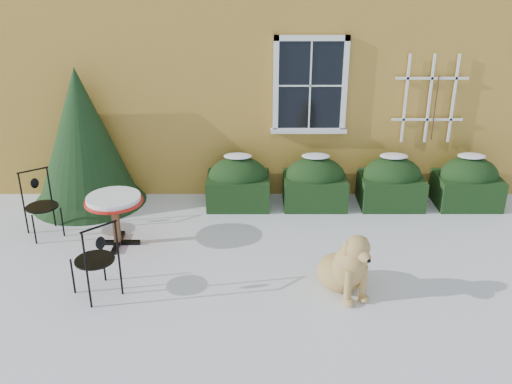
{
  "coord_description": "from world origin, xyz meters",
  "views": [
    {
      "loc": [
        -0.01,
        -6.39,
        4.08
      ],
      "look_at": [
        0.0,
        1.0,
        0.9
      ],
      "focal_mm": 40.0,
      "sensor_mm": 36.0,
      "label": 1
    }
  ],
  "objects_px": {
    "dog": "(347,267)",
    "patio_chair_far": "(41,204)",
    "patio_chair_near": "(96,259)",
    "bistro_table": "(114,205)",
    "evergreen_shrub": "(84,150)"
  },
  "relations": [
    {
      "from": "evergreen_shrub",
      "to": "patio_chair_far",
      "type": "xyz_separation_m",
      "value": [
        -0.38,
        -1.2,
        -0.44
      ]
    },
    {
      "from": "bistro_table",
      "to": "dog",
      "type": "xyz_separation_m",
      "value": [
        3.2,
        -1.29,
        -0.28
      ]
    },
    {
      "from": "bistro_table",
      "to": "patio_chair_far",
      "type": "relative_size",
      "value": 0.83
    },
    {
      "from": "patio_chair_near",
      "to": "patio_chair_far",
      "type": "bearing_deg",
      "value": -95.66
    },
    {
      "from": "bistro_table",
      "to": "dog",
      "type": "relative_size",
      "value": 0.82
    },
    {
      "from": "patio_chair_near",
      "to": "evergreen_shrub",
      "type": "bearing_deg",
      "value": -115.42
    },
    {
      "from": "bistro_table",
      "to": "patio_chair_far",
      "type": "xyz_separation_m",
      "value": [
        -1.21,
        0.35,
        -0.15
      ]
    },
    {
      "from": "evergreen_shrub",
      "to": "patio_chair_near",
      "type": "xyz_separation_m",
      "value": [
        0.9,
        -2.9,
        -0.42
      ]
    },
    {
      "from": "bistro_table",
      "to": "patio_chair_far",
      "type": "distance_m",
      "value": 1.26
    },
    {
      "from": "dog",
      "to": "patio_chair_far",
      "type": "bearing_deg",
      "value": 136.03
    },
    {
      "from": "patio_chair_near",
      "to": "dog",
      "type": "distance_m",
      "value": 3.13
    },
    {
      "from": "bistro_table",
      "to": "dog",
      "type": "bearing_deg",
      "value": -21.99
    },
    {
      "from": "evergreen_shrub",
      "to": "dog",
      "type": "distance_m",
      "value": 4.96
    },
    {
      "from": "evergreen_shrub",
      "to": "patio_chair_near",
      "type": "distance_m",
      "value": 3.06
    },
    {
      "from": "patio_chair_near",
      "to": "dog",
      "type": "xyz_separation_m",
      "value": [
        3.13,
        0.05,
        -0.15
      ]
    }
  ]
}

